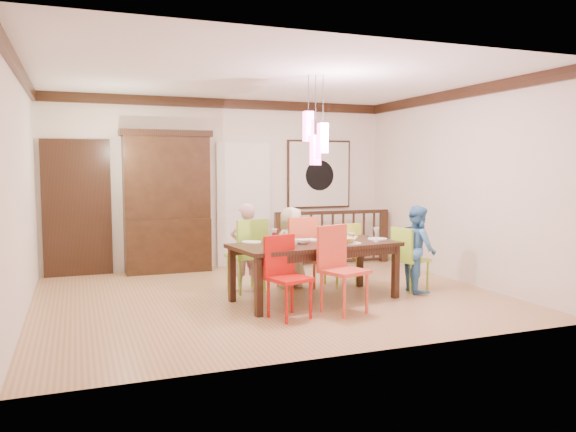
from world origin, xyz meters
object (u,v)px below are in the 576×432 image
object	(u,v)px
dining_table	(315,249)
china_hutch	(167,201)
chair_far_left	(246,250)
person_far_left	(246,248)
person_far_mid	(291,247)
balustrade	(333,237)
person_end_right	(418,248)
chair_end_right	(411,254)

from	to	relation	value
dining_table	china_hutch	world-z (taller)	china_hutch
dining_table	chair_far_left	world-z (taller)	chair_far_left
person_far_left	person_far_mid	xyz separation A→B (m)	(0.68, 0.02, -0.04)
dining_table	balustrade	world-z (taller)	balustrade
chair_far_left	person_far_mid	distance (m)	0.68
person_far_left	person_end_right	bearing A→B (deg)	164.47
balustrade	china_hutch	bearing A→B (deg)	175.55
chair_far_left	person_far_mid	world-z (taller)	person_far_mid
person_end_right	balustrade	bearing A→B (deg)	13.45
chair_end_right	balustrade	world-z (taller)	balustrade
person_far_left	chair_far_left	bearing A→B (deg)	-76.77
balustrade	person_far_left	distance (m)	2.58
china_hutch	chair_end_right	bearing A→B (deg)	-41.72
person_end_right	person_far_left	bearing A→B (deg)	78.66
balustrade	dining_table	bearing A→B (deg)	-117.66
person_far_left	chair_end_right	bearing A→B (deg)	166.11
chair_end_right	person_far_left	xyz separation A→B (m)	(-2.19, 0.76, 0.10)
chair_end_right	person_far_mid	world-z (taller)	person_far_mid
chair_end_right	person_far_mid	xyz separation A→B (m)	(-1.50, 0.78, 0.07)
balustrade	person_end_right	distance (m)	2.41
china_hutch	person_far_left	distance (m)	2.13
dining_table	chair_far_left	bearing A→B (deg)	123.49
china_hutch	balustrade	world-z (taller)	china_hutch
chair_far_left	china_hutch	bearing A→B (deg)	-77.36
chair_far_left	person_end_right	xyz separation A→B (m)	(2.23, -0.85, 0.02)
chair_end_right	person_end_right	world-z (taller)	person_end_right
chair_far_left	person_far_left	distance (m)	0.03
person_far_mid	person_end_right	xyz separation A→B (m)	(1.55, -0.87, 0.02)
person_far_mid	person_end_right	distance (m)	1.78
person_end_right	chair_end_right	bearing A→B (deg)	37.20
person_end_right	china_hutch	bearing A→B (deg)	57.17
dining_table	person_end_right	world-z (taller)	person_end_right
chair_end_right	person_far_mid	bearing A→B (deg)	51.20
balustrade	person_far_left	world-z (taller)	person_far_left
person_far_left	china_hutch	bearing A→B (deg)	-62.15
chair_far_left	dining_table	bearing A→B (deg)	120.52
chair_end_right	person_end_right	distance (m)	0.14
dining_table	person_end_right	distance (m)	1.54
chair_end_right	chair_far_left	bearing A→B (deg)	59.21
person_far_left	person_far_mid	distance (m)	0.68
dining_table	person_far_mid	size ratio (longest dim) A/B	1.94
china_hutch	person_far_mid	size ratio (longest dim) A/B	2.00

